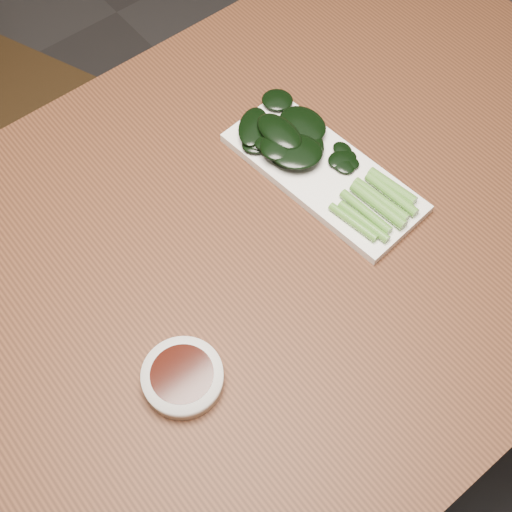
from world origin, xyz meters
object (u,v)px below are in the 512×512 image
Objects in this scene: sauce_bowl at (183,377)px; table at (226,292)px; gai_lan at (303,151)px; serving_plate at (323,172)px.

table is at bearing 35.06° from sauce_bowl.
gai_lan reaches higher than table.
table is at bearing -171.44° from serving_plate.
sauce_bowl is 0.37m from gai_lan.
sauce_bowl is 0.32× the size of serving_plate.
table is 4.44× the size of gai_lan.
sauce_bowl is at bearing -144.94° from table.
serving_plate is at bearing 8.56° from table.
sauce_bowl is (-0.14, -0.10, 0.08)m from table.
sauce_bowl is at bearing -153.77° from gai_lan.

